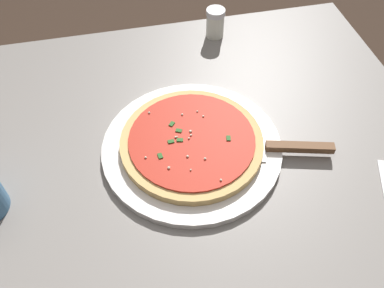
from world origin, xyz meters
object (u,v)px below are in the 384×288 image
(pizza, at_px, (192,143))
(pizza_server, at_px, (278,147))
(serving_plate, at_px, (192,148))
(parmesan_shaker, at_px, (215,23))

(pizza, relative_size, pizza_server, 1.23)
(serving_plate, height_order, pizza, pizza)
(pizza_server, relative_size, parmesan_shaker, 3.03)
(pizza_server, height_order, parmesan_shaker, parmesan_shaker)
(serving_plate, relative_size, pizza_server, 1.56)
(parmesan_shaker, bearing_deg, pizza_server, -86.75)
(serving_plate, distance_m, pizza, 0.02)
(pizza, xyz_separation_m, parmesan_shaker, (0.14, 0.35, 0.01))
(pizza, bearing_deg, pizza_server, -15.02)
(serving_plate, xyz_separation_m, parmesan_shaker, (0.14, 0.35, 0.03))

